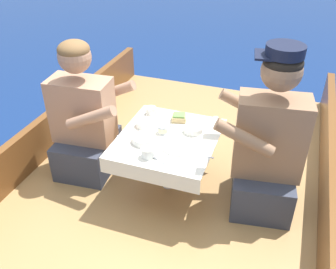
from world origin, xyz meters
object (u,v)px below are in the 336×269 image
Objects in this scene: person_port at (85,122)px; coffee_cup_starboard at (148,152)px; sandwich at (179,118)px; coffee_cup_port at (151,111)px; person_starboard at (267,146)px; tin_can at (163,129)px.

coffee_cup_starboard is at bearing -28.19° from person_port.
coffee_cup_port is (-0.21, 0.03, -0.01)m from sandwich.
person_port reaches higher than coffee_cup_port.
sandwich is at bearing -22.90° from person_starboard.
person_port reaches higher than tin_can.
person_starboard reaches higher than sandwich.
person_starboard reaches higher than coffee_cup_port.
sandwich is (0.61, 0.20, 0.05)m from person_port.
sandwich is 0.22m from coffee_cup_port.
person_port is 9.05× the size of coffee_cup_starboard.
person_starboard is 0.70m from coffee_cup_starboard.
sandwich is 1.12× the size of coffee_cup_port.
person_port reaches higher than sandwich.
person_port is at bearing -150.10° from coffee_cup_port.
sandwich is 1.07× the size of coffee_cup_starboard.
person_port is 0.46m from coffee_cup_port.
tin_can is at bearing -2.13° from person_port.
person_port is 0.56m from tin_can.
tin_can is (0.56, 0.03, 0.04)m from person_port.
tin_can is at bearing -108.16° from sandwich.
sandwich reaches higher than tin_can.
person_port is at bearing -6.48° from person_starboard.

